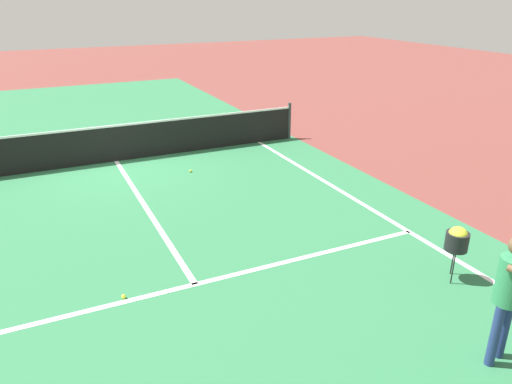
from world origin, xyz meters
TOP-DOWN VIEW (x-y plane):
  - ground_plane at (0.00, 0.00)m, footprint 60.00×60.00m
  - court_surface_inbounds at (0.00, 0.00)m, footprint 10.62×24.40m
  - line_sideline_right at (4.11, -5.95)m, footprint 0.10×11.89m
  - line_service_near at (0.00, -6.40)m, footprint 8.22×0.10m
  - line_center_service at (0.00, -3.20)m, footprint 0.10×6.40m
  - net at (0.00, 0.00)m, footprint 10.32×0.09m
  - ball_hopper at (3.60, -7.90)m, footprint 0.34×0.34m
  - tennis_ball_near_net at (1.49, -1.63)m, footprint 0.07×0.07m
  - tennis_ball_mid_court at (-1.04, -6.31)m, footprint 0.07×0.07m

SIDE VIEW (x-z plane):
  - ground_plane at x=0.00m, z-range 0.00..0.00m
  - court_surface_inbounds at x=0.00m, z-range 0.00..0.00m
  - line_sideline_right at x=4.11m, z-range 0.00..0.01m
  - line_service_near at x=0.00m, z-range 0.00..0.01m
  - line_center_service at x=0.00m, z-range 0.00..0.01m
  - tennis_ball_near_net at x=1.49m, z-range 0.00..0.07m
  - tennis_ball_mid_court at x=-1.04m, z-range 0.00..0.07m
  - net at x=0.00m, z-range -0.04..1.03m
  - ball_hopper at x=3.60m, z-range 0.24..1.11m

